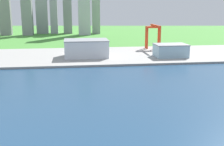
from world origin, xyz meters
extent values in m
plane|color=#478E38|center=(0.00, 300.00, 0.00)|extent=(2400.00, 2400.00, 0.00)
cube|color=navy|center=(0.00, 240.00, 0.07)|extent=(840.00, 360.00, 0.15)
cube|color=#9D9B96|center=(0.00, 490.00, 1.25)|extent=(840.00, 140.00, 2.50)
cube|color=red|center=(110.93, 533.24, 18.22)|extent=(2.20, 2.20, 31.43)
cube|color=red|center=(130.86, 533.24, 18.22)|extent=(2.20, 2.20, 31.43)
cube|color=red|center=(110.93, 541.24, 18.22)|extent=(2.20, 2.20, 31.43)
cube|color=red|center=(130.86, 541.24, 18.22)|extent=(2.20, 2.20, 31.43)
cube|color=red|center=(120.89, 537.24, 35.33)|extent=(22.34, 10.00, 2.80)
cube|color=red|center=(120.89, 525.56, 38.13)|extent=(2.60, 46.71, 2.60)
cube|color=silver|center=(15.26, 475.84, 12.98)|extent=(55.03, 38.11, 20.96)
cube|color=gray|center=(15.26, 475.84, 24.06)|extent=(56.13, 38.88, 1.20)
cube|color=#99BCD1|center=(123.54, 461.04, 10.12)|extent=(40.15, 29.12, 15.24)
cube|color=gray|center=(123.54, 461.04, 18.34)|extent=(40.95, 29.70, 1.20)
cube|color=gray|center=(-153.47, 809.82, 41.85)|extent=(25.01, 16.31, 83.71)
cube|color=gray|center=(-103.50, 803.38, 65.99)|extent=(23.02, 24.61, 131.98)
cube|color=gray|center=(-73.69, 839.54, 41.35)|extent=(27.24, 18.63, 82.69)
cube|color=#9B9BA7|center=(-45.12, 838.34, 53.07)|extent=(17.35, 19.97, 106.14)
cube|color=gray|center=(-11.95, 839.63, 50.65)|extent=(20.70, 23.14, 101.30)
cube|color=#B3B0BE|center=(27.05, 793.33, 79.54)|extent=(27.26, 23.15, 159.09)
cube|color=#979D99|center=(56.85, 824.92, 52.72)|extent=(17.79, 27.75, 105.44)
camera|label=1|loc=(-2.22, 101.61, 67.06)|focal=46.67mm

